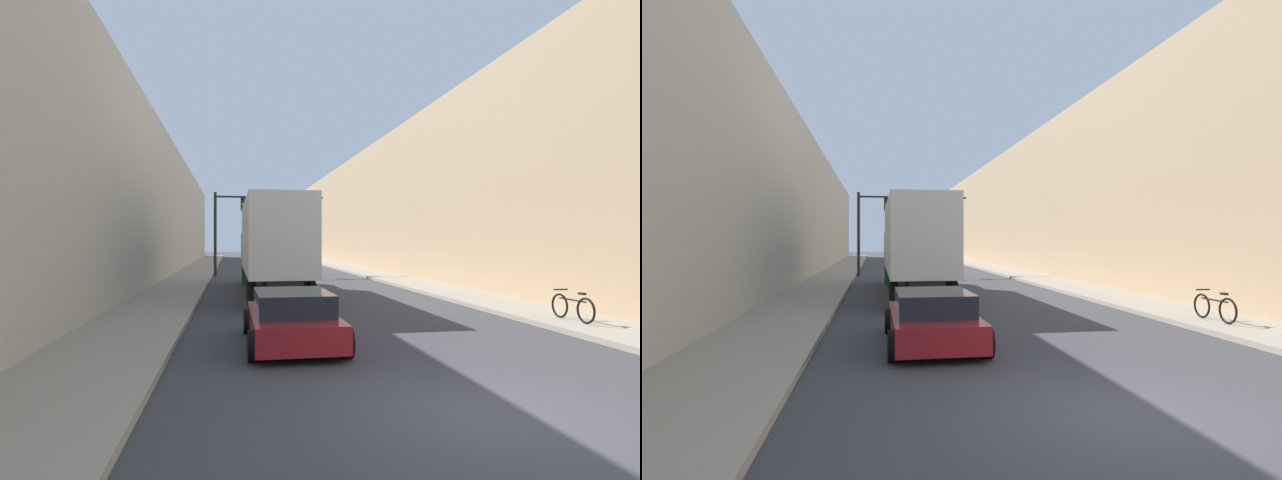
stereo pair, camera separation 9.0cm
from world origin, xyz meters
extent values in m
plane|color=#38383D|center=(0.00, 0.00, 0.00)|extent=(200.00, 200.00, 0.00)
cube|color=gray|center=(6.23, 30.00, 0.07)|extent=(2.69, 80.00, 0.15)
cube|color=gray|center=(-6.23, 30.00, 0.07)|extent=(2.69, 80.00, 0.15)
cube|color=tan|center=(10.58, 30.00, 5.12)|extent=(6.00, 80.00, 10.24)
cube|color=#BCB29E|center=(-10.58, 30.00, 4.59)|extent=(6.00, 80.00, 9.18)
cube|color=silver|center=(-1.89, 15.19, 2.60)|extent=(2.41, 10.59, 3.00)
cube|color=black|center=(-1.89, 15.19, 0.95)|extent=(1.20, 10.59, 0.24)
cube|color=#1E512D|center=(-1.89, 21.71, 1.43)|extent=(2.41, 2.47, 2.85)
cylinder|color=black|center=(-2.94, 11.09, 0.50)|extent=(0.25, 1.00, 1.00)
cylinder|color=black|center=(-0.84, 11.09, 0.50)|extent=(0.25, 1.00, 1.00)
cylinder|color=black|center=(-2.94, 12.29, 0.50)|extent=(0.25, 1.00, 1.00)
cylinder|color=black|center=(-0.84, 12.29, 0.50)|extent=(0.25, 1.00, 1.00)
cylinder|color=black|center=(-2.94, 21.71, 0.50)|extent=(0.25, 1.00, 1.00)
cylinder|color=black|center=(-0.84, 21.71, 0.50)|extent=(0.25, 1.00, 1.00)
cube|color=maroon|center=(-2.25, 5.29, 0.47)|extent=(1.89, 4.42, 0.58)
cube|color=#1E232D|center=(-2.25, 5.07, 1.01)|extent=(1.67, 2.43, 0.51)
cylinder|color=black|center=(-3.20, 6.80, 0.32)|extent=(0.25, 0.64, 0.64)
cylinder|color=black|center=(-1.30, 6.80, 0.32)|extent=(0.25, 0.64, 0.64)
cylinder|color=black|center=(-3.20, 3.68, 0.32)|extent=(0.25, 0.64, 0.64)
cylinder|color=black|center=(-1.30, 3.68, 0.32)|extent=(0.25, 0.64, 0.64)
cylinder|color=black|center=(-4.74, 28.47, 2.87)|extent=(0.20, 0.20, 5.74)
cube|color=black|center=(-0.99, 28.47, 5.44)|extent=(7.49, 0.12, 0.12)
cube|color=black|center=(-2.87, 28.47, 4.93)|extent=(0.30, 0.24, 0.90)
sphere|color=gold|center=(-2.87, 28.33, 4.93)|extent=(0.18, 0.18, 0.18)
cube|color=black|center=(-0.99, 28.47, 4.93)|extent=(0.30, 0.24, 0.90)
sphere|color=gold|center=(-0.99, 28.33, 4.65)|extent=(0.18, 0.18, 0.18)
cube|color=black|center=(0.88, 28.47, 4.93)|extent=(0.30, 0.24, 0.90)
sphere|color=gold|center=(0.88, 28.33, 5.21)|extent=(0.18, 0.18, 0.18)
torus|color=black|center=(5.93, 5.78, 0.51)|extent=(0.06, 0.72, 0.72)
torus|color=black|center=(5.93, 6.89, 0.51)|extent=(0.06, 0.72, 0.72)
cube|color=black|center=(5.93, 6.33, 0.74)|extent=(0.04, 1.11, 0.04)
cube|color=black|center=(5.93, 5.93, 0.96)|extent=(0.12, 0.20, 0.06)
cube|color=black|center=(5.93, 6.84, 0.99)|extent=(0.44, 0.04, 0.04)
camera|label=1|loc=(-3.63, -6.38, 2.44)|focal=28.00mm
camera|label=2|loc=(-3.54, -6.39, 2.44)|focal=28.00mm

